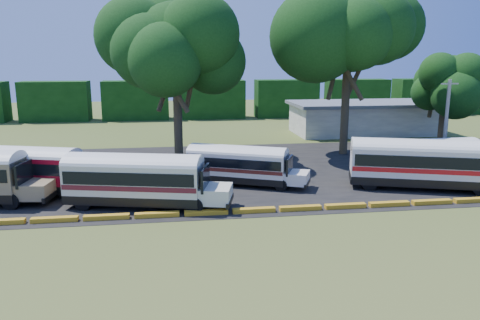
{
  "coord_description": "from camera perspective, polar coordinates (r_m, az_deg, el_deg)",
  "views": [
    {
      "loc": [
        -6.35,
        -26.58,
        9.57
      ],
      "look_at": [
        -1.66,
        6.0,
        2.31
      ],
      "focal_mm": 35.0,
      "sensor_mm": 36.0,
      "label": 1
    }
  ],
  "objects": [
    {
      "name": "ground",
      "position": [
        28.96,
        4.99,
        -6.91
      ],
      "size": [
        160.0,
        160.0,
        0.0
      ],
      "primitive_type": "plane",
      "color": "#36531B",
      "rests_on": "ground"
    },
    {
      "name": "asphalt_strip",
      "position": [
        40.42,
        2.53,
        -1.25
      ],
      "size": [
        64.0,
        24.0,
        0.02
      ],
      "primitive_type": "cube",
      "color": "black",
      "rests_on": "ground"
    },
    {
      "name": "curb",
      "position": [
        29.83,
        4.56,
        -6.01
      ],
      "size": [
        53.7,
        0.45,
        0.3
      ],
      "color": "gold",
      "rests_on": "ground"
    },
    {
      "name": "terminal_building",
      "position": [
        62.06,
        15.04,
        5.04
      ],
      "size": [
        19.0,
        9.0,
        4.0
      ],
      "color": "silver",
      "rests_on": "ground"
    },
    {
      "name": "treeline_backdrop",
      "position": [
        75.14,
        -3.33,
        7.4
      ],
      "size": [
        130.0,
        4.0,
        6.0
      ],
      "color": "black",
      "rests_on": "ground"
    },
    {
      "name": "bus_red",
      "position": [
        36.6,
        -24.88,
        -0.75
      ],
      "size": [
        10.62,
        5.51,
        3.4
      ],
      "rotation": [
        0.0,
        0.0,
        -0.3
      ],
      "color": "black",
      "rests_on": "ground"
    },
    {
      "name": "bus_cream_west",
      "position": [
        30.89,
        -12.34,
        -2.06
      ],
      "size": [
        11.02,
        5.14,
        3.52
      ],
      "rotation": [
        0.0,
        0.0,
        -0.24
      ],
      "color": "black",
      "rests_on": "ground"
    },
    {
      "name": "bus_cream_east",
      "position": [
        35.51,
        0.02,
        -0.35
      ],
      "size": [
        9.32,
        5.85,
        3.03
      ],
      "rotation": [
        0.0,
        0.0,
        -0.42
      ],
      "color": "black",
      "rests_on": "ground"
    },
    {
      "name": "bus_white_red",
      "position": [
        36.8,
        20.91,
        -0.11
      ],
      "size": [
        11.56,
        6.2,
        3.7
      ],
      "rotation": [
        0.0,
        0.0,
        -0.32
      ],
      "color": "black",
      "rests_on": "ground"
    },
    {
      "name": "bus_white_blue",
      "position": [
        42.55,
        22.86,
        0.73
      ],
      "size": [
        9.02,
        2.67,
        2.93
      ],
      "rotation": [
        0.0,
        0.0,
        0.05
      ],
      "color": "black",
      "rests_on": "ground"
    },
    {
      "name": "tree_west",
      "position": [
        43.32,
        -7.83,
        13.57
      ],
      "size": [
        10.48,
        10.48,
        14.41
      ],
      "color": "#332919",
      "rests_on": "ground"
    },
    {
      "name": "tree_center",
      "position": [
        47.67,
        13.14,
        15.26
      ],
      "size": [
        11.33,
        11.33,
        16.38
      ],
      "color": "#332919",
      "rests_on": "ground"
    },
    {
      "name": "tree_east",
      "position": [
        56.09,
        23.84,
        8.78
      ],
      "size": [
        6.73,
        6.73,
        9.56
      ],
      "color": "#332919",
      "rests_on": "ground"
    },
    {
      "name": "utility_pole",
      "position": [
        45.45,
        23.82,
        4.28
      ],
      "size": [
        1.6,
        0.3,
        7.68
      ],
      "color": "gray",
      "rests_on": "ground"
    }
  ]
}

